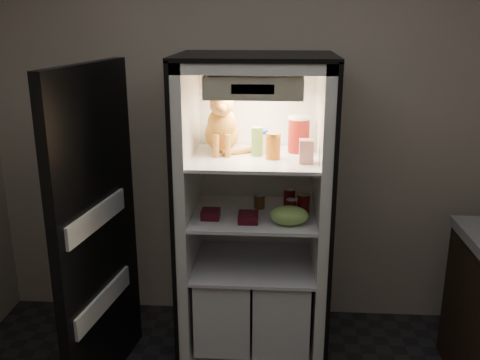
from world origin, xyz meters
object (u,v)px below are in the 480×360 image
object	(u,v)px
mayo_tub	(259,141)
soda_can_c	(291,208)
parmesan_shaker	(257,142)
grape_bag	(289,215)
condiment_jar	(259,201)
soda_can_a	(289,199)
berry_box_right	(248,217)
refrigerator	(254,231)
pepper_jar	(299,134)
tabby_cat	(222,127)
soda_can_b	(303,205)
berry_box_left	(211,214)
cream_carton	(306,151)
salsa_jar	(273,146)

from	to	relation	value
mayo_tub	soda_can_c	xyz separation A→B (m)	(0.20, -0.15, -0.37)
parmesan_shaker	grape_bag	xyz separation A→B (m)	(0.19, -0.20, -0.38)
condiment_jar	parmesan_shaker	bearing A→B (deg)	-102.71
mayo_tub	condiment_jar	size ratio (longest dim) A/B	1.50
soda_can_a	soda_can_c	xyz separation A→B (m)	(0.01, -0.14, -0.01)
parmesan_shaker	berry_box_right	world-z (taller)	parmesan_shaker
refrigerator	pepper_jar	size ratio (longest dim) A/B	8.62
mayo_tub	condiment_jar	distance (m)	0.37
tabby_cat	parmesan_shaker	bearing A→B (deg)	-23.72
tabby_cat	soda_can_a	bearing A→B (deg)	-6.63
soda_can_a	soda_can_c	distance (m)	0.14
tabby_cat	berry_box_right	size ratio (longest dim) A/B	3.64
tabby_cat	mayo_tub	world-z (taller)	tabby_cat
refrigerator	mayo_tub	size ratio (longest dim) A/B	13.49
parmesan_shaker	mayo_tub	distance (m)	0.08
pepper_jar	soda_can_b	distance (m)	0.42
refrigerator	soda_can_c	distance (m)	0.32
soda_can_b	berry_box_right	xyz separation A→B (m)	(-0.32, -0.13, -0.04)
berry_box_left	berry_box_right	world-z (taller)	berry_box_right
refrigerator	soda_can_c	world-z (taller)	refrigerator
soda_can_a	soda_can_c	bearing A→B (deg)	-86.49
grape_bag	berry_box_right	size ratio (longest dim) A/B	1.91
soda_can_b	berry_box_left	bearing A→B (deg)	-170.91
refrigerator	condiment_jar	world-z (taller)	refrigerator
cream_carton	tabby_cat	bearing A→B (deg)	156.64
soda_can_b	berry_box_left	size ratio (longest dim) A/B	1.26
soda_can_c	berry_box_left	size ratio (longest dim) A/B	1.03
condiment_jar	berry_box_right	distance (m)	0.25
mayo_tub	cream_carton	bearing A→B (deg)	-39.34
tabby_cat	soda_can_a	size ratio (longest dim) A/B	3.16
pepper_jar	berry_box_right	world-z (taller)	pepper_jar
refrigerator	berry_box_left	bearing A→B (deg)	-145.00
tabby_cat	berry_box_left	world-z (taller)	tabby_cat
refrigerator	salsa_jar	xyz separation A→B (m)	(0.11, -0.11, 0.57)
mayo_tub	berry_box_left	size ratio (longest dim) A/B	1.31
pepper_jar	condiment_jar	size ratio (longest dim) A/B	2.35
parmesan_shaker	soda_can_a	distance (m)	0.42
soda_can_a	refrigerator	bearing A→B (deg)	-174.87
refrigerator	tabby_cat	world-z (taller)	refrigerator
soda_can_c	grape_bag	world-z (taller)	soda_can_c
soda_can_c	mayo_tub	bearing A→B (deg)	141.86
parmesan_shaker	cream_carton	distance (m)	0.31
cream_carton	soda_can_a	xyz separation A→B (m)	(-0.08, 0.20, -0.35)
parmesan_shaker	cream_carton	bearing A→B (deg)	-26.91
soda_can_b	condiment_jar	size ratio (longest dim) A/B	1.45
soda_can_c	soda_can_a	bearing A→B (deg)	93.51
mayo_tub	soda_can_b	distance (m)	0.46
tabby_cat	parmesan_shaker	distance (m)	0.23
tabby_cat	condiment_jar	xyz separation A→B (m)	(0.23, -0.00, -0.46)
mayo_tub	soda_can_c	distance (m)	0.44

